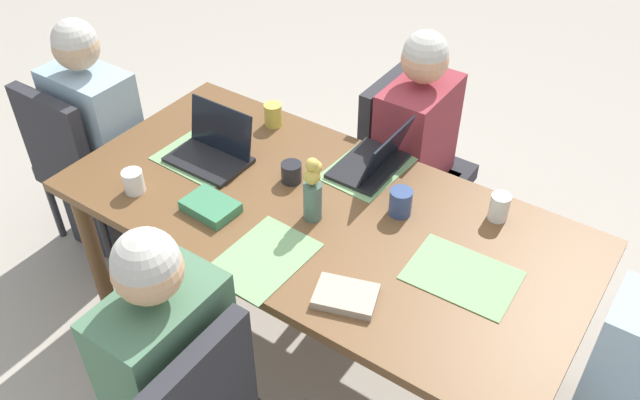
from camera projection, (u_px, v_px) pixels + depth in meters
name	position (u px, v px, depth m)	size (l,w,h in m)	color
ground_plane	(320.00, 337.00, 2.96)	(10.00, 10.00, 0.00)	#B2A899
dining_table	(320.00, 225.00, 2.53)	(2.00, 0.97, 0.75)	brown
chair_head_right_left_near	(83.00, 159.00, 3.15)	(0.44, 0.44, 0.90)	#2D2D33
person_head_right_left_near	(103.00, 151.00, 3.15)	(0.40, 0.36, 1.19)	#2D2D33
person_far_left_mid	(175.00, 387.00, 2.14)	(0.36, 0.40, 1.19)	#2D2D33
chair_near_right_near	(405.00, 159.00, 3.15)	(0.44, 0.44, 0.90)	#2D2D33
person_near_right_near	(413.00, 165.00, 3.07)	(0.36, 0.40, 1.19)	#2D2D33
flower_vase	(313.00, 190.00, 2.37)	(0.07, 0.07, 0.27)	#4C6B60
placemat_head_right_left_near	(202.00, 159.00, 2.73)	(0.36, 0.26, 0.00)	#7FAD70
placemat_far_left_mid	(264.00, 258.00, 2.28)	(0.36, 0.26, 0.00)	#7FAD70
placemat_head_left_left_far	(462.00, 275.00, 2.22)	(0.36, 0.26, 0.00)	#7FAD70
placemat_near_right_near	(368.00, 168.00, 2.68)	(0.36, 0.26, 0.00)	#7FAD70
laptop_near_right_near	(374.00, 161.00, 2.64)	(0.22, 0.32, 0.21)	black
laptop_head_right_left_near	(212.00, 150.00, 2.70)	(0.32, 0.22, 0.21)	black
coffee_mug_near_left	(401.00, 202.00, 2.43)	(0.09, 0.09, 0.10)	#33477A
coffee_mug_near_right	(499.00, 207.00, 2.41)	(0.07, 0.07, 0.11)	white
coffee_mug_centre_left	(133.00, 182.00, 2.54)	(0.08, 0.08, 0.09)	white
coffee_mug_centre_right	(291.00, 172.00, 2.59)	(0.08, 0.08, 0.08)	#232328
coffee_mug_far_left	(273.00, 115.00, 2.90)	(0.08, 0.08, 0.10)	#DBC64C
book_red_cover	(346.00, 296.00, 2.13)	(0.20, 0.14, 0.03)	#B2A38E
book_blue_cover	(211.00, 206.00, 2.46)	(0.20, 0.14, 0.04)	#3D7F56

